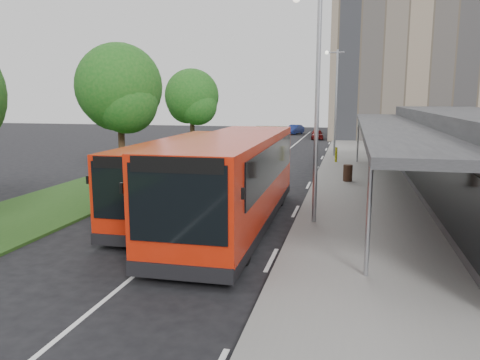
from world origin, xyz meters
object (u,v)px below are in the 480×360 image
(lamp_post_near, at_px, (315,95))
(car_near, at_px, (317,134))
(bus_main, at_px, (233,181))
(lamp_post_far, at_px, (335,96))
(car_far, at_px, (294,129))
(tree_far, at_px, (192,100))
(bollard, at_px, (336,155))
(bus_second, at_px, (186,176))
(litter_bin, at_px, (348,173))
(tree_mid, at_px, (120,93))

(lamp_post_near, relative_size, car_near, 2.43)
(bus_main, bearing_deg, lamp_post_far, 81.69)
(car_far, bearing_deg, lamp_post_far, -59.11)
(tree_far, bearing_deg, car_far, 77.50)
(lamp_post_near, bearing_deg, bus_main, -163.05)
(tree_far, distance_m, lamp_post_far, 11.17)
(bollard, distance_m, car_near, 20.14)
(car_near, distance_m, car_far, 7.59)
(tree_far, relative_size, lamp_post_near, 0.86)
(lamp_post_near, height_order, bus_second, lamp_post_near)
(litter_bin, height_order, car_near, car_near)
(lamp_post_far, bearing_deg, litter_bin, -83.81)
(tree_mid, height_order, bus_main, tree_mid)
(tree_mid, xyz_separation_m, lamp_post_near, (11.13, -7.05, -0.16))
(bus_main, height_order, car_near, bus_main)
(litter_bin, bearing_deg, tree_far, 140.56)
(bus_second, distance_m, litter_bin, 10.37)
(bus_second, bearing_deg, litter_bin, 51.72)
(lamp_post_near, height_order, car_far, lamp_post_near)
(car_near, relative_size, car_far, 0.91)
(car_near, bearing_deg, bollard, -87.74)
(lamp_post_far, height_order, car_far, lamp_post_far)
(lamp_post_near, bearing_deg, bollard, 88.83)
(lamp_post_far, relative_size, car_far, 2.21)
(lamp_post_far, bearing_deg, bus_main, -97.48)
(bus_second, xyz_separation_m, litter_bin, (6.30, 8.19, -0.92))
(tree_mid, bearing_deg, bollard, 39.58)
(tree_far, xyz_separation_m, bus_main, (8.39, -19.89, -2.76))
(bus_main, bearing_deg, litter_bin, 67.17)
(tree_far, xyz_separation_m, litter_bin, (12.33, -10.14, -3.85))
(bus_main, relative_size, bus_second, 1.11)
(tree_far, relative_size, lamp_post_far, 0.86)
(bus_second, relative_size, litter_bin, 11.78)
(lamp_post_near, bearing_deg, car_near, 93.77)
(bollard, bearing_deg, car_far, 102.82)
(tree_far, xyz_separation_m, bollard, (11.47, -2.52, -3.78))
(litter_bin, height_order, car_far, car_far)
(bus_main, bearing_deg, bollard, 79.13)
(lamp_post_near, distance_m, bollard, 17.02)
(bus_main, distance_m, litter_bin, 10.57)
(tree_mid, relative_size, tree_far, 1.10)
(bus_main, distance_m, car_far, 44.25)
(tree_mid, xyz_separation_m, bus_main, (8.39, -7.89, -3.19))
(car_far, bearing_deg, car_near, -46.80)
(tree_mid, distance_m, car_near, 31.00)
(bollard, bearing_deg, lamp_post_near, -91.17)
(litter_bin, bearing_deg, bus_main, -112.01)
(lamp_post_far, xyz_separation_m, bus_main, (-2.74, -20.83, -3.03))
(tree_mid, relative_size, bus_main, 0.65)
(bus_main, distance_m, bus_second, 2.83)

